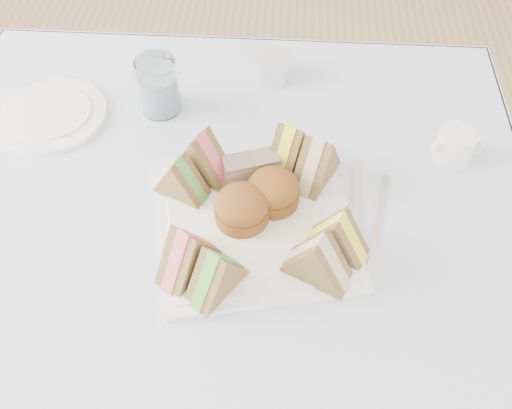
# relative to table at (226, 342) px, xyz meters

# --- Properties ---
(floor) EXTENTS (4.00, 4.00, 0.00)m
(floor) POSITION_rel_table_xyz_m (0.00, 0.00, -0.37)
(floor) COLOR #9E7751
(floor) RESTS_ON ground
(table) EXTENTS (0.90, 0.90, 0.74)m
(table) POSITION_rel_table_xyz_m (0.00, 0.00, 0.00)
(table) COLOR brown
(table) RESTS_ON floor
(tablecloth) EXTENTS (1.02, 1.02, 0.01)m
(tablecloth) POSITION_rel_table_xyz_m (0.00, 0.00, 0.37)
(tablecloth) COLOR white
(tablecloth) RESTS_ON table
(serving_plate) EXTENTS (0.35, 0.35, 0.01)m
(serving_plate) POSITION_rel_table_xyz_m (0.06, 0.03, 0.38)
(serving_plate) COLOR white
(serving_plate) RESTS_ON tablecloth
(sandwich_fl_a) EXTENTS (0.10, 0.11, 0.09)m
(sandwich_fl_a) POSITION_rel_table_xyz_m (-0.03, -0.06, 0.43)
(sandwich_fl_a) COLOR brown
(sandwich_fl_a) RESTS_ON serving_plate
(sandwich_fl_b) EXTENTS (0.09, 0.10, 0.08)m
(sandwich_fl_b) POSITION_rel_table_xyz_m (0.01, -0.09, 0.43)
(sandwich_fl_b) COLOR brown
(sandwich_fl_b) RESTS_ON serving_plate
(sandwich_fr_a) EXTENTS (0.10, 0.08, 0.08)m
(sandwich_fr_a) POSITION_rel_table_xyz_m (0.18, -0.02, 0.43)
(sandwich_fr_a) COLOR brown
(sandwich_fr_a) RESTS_ON serving_plate
(sandwich_fr_b) EXTENTS (0.11, 0.09, 0.09)m
(sandwich_fr_b) POSITION_rel_table_xyz_m (0.15, -0.06, 0.43)
(sandwich_fr_b) COLOR brown
(sandwich_fr_b) RESTS_ON serving_plate
(sandwich_bl_a) EXTENTS (0.10, 0.08, 0.08)m
(sandwich_bl_a) POSITION_rel_table_xyz_m (-0.06, 0.08, 0.43)
(sandwich_bl_a) COLOR brown
(sandwich_bl_a) RESTS_ON serving_plate
(sandwich_bl_b) EXTENTS (0.11, 0.09, 0.09)m
(sandwich_bl_b) POSITION_rel_table_xyz_m (-0.03, 0.12, 0.43)
(sandwich_bl_b) COLOR brown
(sandwich_bl_b) RESTS_ON serving_plate
(sandwich_br_a) EXTENTS (0.09, 0.11, 0.09)m
(sandwich_br_a) POSITION_rel_table_xyz_m (0.15, 0.12, 0.43)
(sandwich_br_a) COLOR brown
(sandwich_br_a) RESTS_ON serving_plate
(sandwich_br_b) EXTENTS (0.08, 0.11, 0.09)m
(sandwich_br_b) POSITION_rel_table_xyz_m (0.11, 0.15, 0.43)
(sandwich_br_b) COLOR brown
(sandwich_br_b) RESTS_ON serving_plate
(scone_left) EXTENTS (0.09, 0.09, 0.06)m
(scone_left) POSITION_rel_table_xyz_m (0.04, 0.03, 0.42)
(scone_left) COLOR brown
(scone_left) RESTS_ON serving_plate
(scone_right) EXTENTS (0.12, 0.12, 0.06)m
(scone_right) POSITION_rel_table_xyz_m (0.09, 0.07, 0.42)
(scone_right) COLOR brown
(scone_right) RESTS_ON serving_plate
(pastry_slice) EXTENTS (0.10, 0.06, 0.04)m
(pastry_slice) POSITION_rel_table_xyz_m (0.05, 0.12, 0.41)
(pastry_slice) COLOR beige
(pastry_slice) RESTS_ON serving_plate
(side_plate) EXTENTS (0.24, 0.24, 0.01)m
(side_plate) POSITION_rel_table_xyz_m (-0.33, 0.25, 0.38)
(side_plate) COLOR white
(side_plate) RESTS_ON tablecloth
(water_glass) EXTENTS (0.08, 0.08, 0.11)m
(water_glass) POSITION_rel_table_xyz_m (-0.13, 0.29, 0.43)
(water_glass) COLOR white
(water_glass) RESTS_ON tablecloth
(tea_strainer) EXTENTS (0.08, 0.08, 0.04)m
(tea_strainer) POSITION_rel_table_xyz_m (0.07, 0.39, 0.40)
(tea_strainer) COLOR white
(tea_strainer) RESTS_ON tablecloth
(knife) EXTENTS (0.02, 0.19, 0.00)m
(knife) POSITION_rel_table_xyz_m (0.22, 0.08, 0.38)
(knife) COLOR white
(knife) RESTS_ON tablecloth
(fork) EXTENTS (0.04, 0.17, 0.00)m
(fork) POSITION_rel_table_xyz_m (0.25, 0.03, 0.38)
(fork) COLOR white
(fork) RESTS_ON tablecloth
(creamer_jug) EXTENTS (0.08, 0.08, 0.06)m
(creamer_jug) POSITION_rel_table_xyz_m (0.39, 0.19, 0.40)
(creamer_jug) COLOR white
(creamer_jug) RESTS_ON tablecloth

